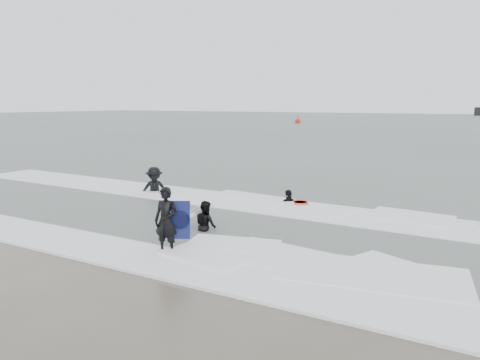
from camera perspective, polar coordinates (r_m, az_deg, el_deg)
The scene contains 9 objects.
ground at distance 12.57m, azimuth -11.92°, elevation -8.17°, with size 320.00×320.00×0.00m, color brown.
sea at distance 89.19m, azimuth 25.76°, elevation 6.12°, with size 320.00×320.00×0.00m, color #47544C.
surfer_centre at distance 12.09m, azimuth -8.90°, elevation -8.79°, with size 0.62×0.41×1.71m, color black.
surfer_wading at distance 13.91m, azimuth -4.18°, elevation -6.27°, with size 0.72×0.56×1.47m, color black.
surfer_breaker at distance 19.84m, azimuth -10.36°, elevation -1.65°, with size 1.28×0.73×1.98m, color black.
surfer_right_near at distance 17.67m, azimuth 5.97°, elevation -2.90°, with size 0.99×0.41×1.69m, color black.
surf_foam at distance 15.36m, azimuth -2.50°, elevation -4.58°, with size 30.03×9.06×0.09m.
bodyboards at distance 14.39m, azimuth -0.65°, elevation -3.66°, with size 2.32×7.33×1.25m.
buoy at distance 86.56m, azimuth 7.05°, elevation 7.14°, with size 1.00×1.00×1.65m.
Camera 1 is at (8.23, -8.73, 3.75)m, focal length 35.00 mm.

